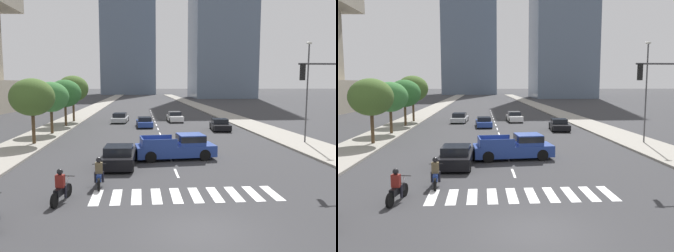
{
  "view_description": "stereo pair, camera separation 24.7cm",
  "coord_description": "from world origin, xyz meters",
  "views": [
    {
      "loc": [
        -2.06,
        -11.21,
        5.03
      ],
      "look_at": [
        0.0,
        14.06,
        2.0
      ],
      "focal_mm": 37.17,
      "sensor_mm": 36.0,
      "label": 1
    },
    {
      "loc": [
        -1.82,
        -11.23,
        5.03
      ],
      "look_at": [
        0.0,
        14.06,
        2.0
      ],
      "focal_mm": 37.17,
      "sensor_mm": 36.0,
      "label": 2
    }
  ],
  "objects": [
    {
      "name": "street_tree_nearest",
      "position": [
        -10.87,
        18.2,
        3.99
      ],
      "size": [
        3.62,
        3.62,
        5.4
      ],
      "color": "#4C3823",
      "rests_on": "sidewalk_west"
    },
    {
      "name": "lane_divider_center",
      "position": [
        0.0,
        32.06,
        0.0
      ],
      "size": [
        0.14,
        50.0,
        0.01
      ],
      "color": "silver",
      "rests_on": "ground"
    },
    {
      "name": "street_tree_fourth",
      "position": [
        -10.87,
        35.94,
        4.48
      ],
      "size": [
        4.05,
        4.05,
        6.06
      ],
      "color": "#4C3823",
      "rests_on": "sidewalk_west"
    },
    {
      "name": "sidewalk_east",
      "position": [
        11.67,
        30.0,
        0.07
      ],
      "size": [
        4.0,
        260.0,
        0.15
      ],
      "primitive_type": "cube",
      "color": "gray",
      "rests_on": "ground"
    },
    {
      "name": "street_tree_second",
      "position": [
        -10.87,
        24.25,
        3.8
      ],
      "size": [
        3.53,
        3.53,
        5.16
      ],
      "color": "#4C3823",
      "rests_on": "sidewalk_west"
    },
    {
      "name": "ground_plane",
      "position": [
        0.0,
        0.0,
        0.0
      ],
      "size": [
        800.0,
        800.0,
        0.0
      ],
      "primitive_type": "plane",
      "color": "#333335"
    },
    {
      "name": "street_lamp_east",
      "position": [
        11.97,
        17.03,
        4.95
      ],
      "size": [
        0.5,
        0.24,
        8.39
      ],
      "color": "#3F3F42",
      "rests_on": "sidewalk_east"
    },
    {
      "name": "motorcycle_trailing",
      "position": [
        -5.45,
        3.57,
        0.58
      ],
      "size": [
        0.73,
        2.06,
        1.49
      ],
      "rotation": [
        0.0,
        0.0,
        1.38
      ],
      "color": "black",
      "rests_on": "ground"
    },
    {
      "name": "pickup_truck",
      "position": [
        0.59,
        11.98,
        0.81
      ],
      "size": [
        5.5,
        2.59,
        1.67
      ],
      "rotation": [
        0.0,
        0.0,
        0.1
      ],
      "color": "navy",
      "rests_on": "ground"
    },
    {
      "name": "sidewalk_west",
      "position": [
        -11.67,
        30.0,
        0.07
      ],
      "size": [
        4.0,
        260.0,
        0.15
      ],
      "primitive_type": "cube",
      "color": "gray",
      "rests_on": "ground"
    },
    {
      "name": "sedan_white_4",
      "position": [
        2.69,
        35.69,
        0.62
      ],
      "size": [
        2.02,
        4.36,
        1.36
      ],
      "rotation": [
        0.0,
        0.0,
        -1.52
      ],
      "color": "silver",
      "rests_on": "ground"
    },
    {
      "name": "sedan_black_2",
      "position": [
        -3.35,
        10.02,
        0.61
      ],
      "size": [
        2.08,
        4.35,
        1.32
      ],
      "rotation": [
        0.0,
        0.0,
        1.53
      ],
      "color": "black",
      "rests_on": "ground"
    },
    {
      "name": "sedan_black_1",
      "position": [
        6.81,
        26.47,
        0.58
      ],
      "size": [
        2.23,
        4.45,
        1.25
      ],
      "rotation": [
        0.0,
        0.0,
        -1.65
      ],
      "color": "black",
      "rests_on": "ground"
    },
    {
      "name": "sedan_silver_0",
      "position": [
        -4.69,
        35.4,
        0.58
      ],
      "size": [
        2.21,
        4.83,
        1.26
      ],
      "rotation": [
        0.0,
        0.0,
        1.5
      ],
      "color": "#B7BABF",
      "rests_on": "ground"
    },
    {
      "name": "motorcycle_lead",
      "position": [
        -4.11,
        5.81,
        0.58
      ],
      "size": [
        0.7,
        2.11,
        1.49
      ],
      "rotation": [
        0.0,
        0.0,
        1.66
      ],
      "color": "black",
      "rests_on": "ground"
    },
    {
      "name": "crosswalk_near",
      "position": [
        -0.0,
        4.06,
        0.0
      ],
      "size": [
        8.55,
        2.25,
        0.01
      ],
      "color": "silver",
      "rests_on": "ground"
    },
    {
      "name": "sedan_blue_3",
      "position": [
        -1.52,
        30.06,
        0.55
      ],
      "size": [
        2.0,
        4.46,
        1.19
      ],
      "rotation": [
        0.0,
        0.0,
        1.63
      ],
      "color": "navy",
      "rests_on": "ground"
    },
    {
      "name": "street_tree_third",
      "position": [
        -10.87,
        30.89,
        3.98
      ],
      "size": [
        3.81,
        3.81,
        5.46
      ],
      "color": "#4C3823",
      "rests_on": "sidewalk_west"
    }
  ]
}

